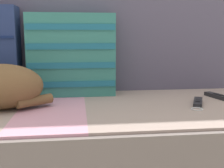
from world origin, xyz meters
The scene contains 5 objects.
couch centered at (0.00, 0.13, 0.19)m, with size 2.04×0.84×0.39m.
sofa_backrest centered at (0.00, 0.48, 0.64)m, with size 2.00×0.14×0.49m.
throw_pillow_striped centered at (0.08, 0.33, 0.60)m, with size 0.43×0.14×0.41m.
game_remote_near centered at (0.78, 0.17, 0.40)m, with size 0.08×0.20×0.02m.
game_remote_far centered at (0.63, 0.05, 0.40)m, with size 0.12×0.20×0.02m.
Camera 1 is at (0.11, -1.09, 0.69)m, focal length 45.00 mm.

